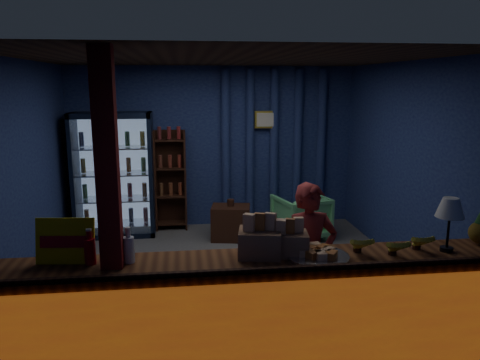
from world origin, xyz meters
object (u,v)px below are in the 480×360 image
object	(u,v)px
pastry_tray	(318,255)
table_lamp	(450,210)
green_chair	(301,217)
shopkeeper	(310,259)

from	to	relation	value
pastry_tray	table_lamp	bearing A→B (deg)	1.25
green_chair	pastry_tray	world-z (taller)	pastry_tray
shopkeeper	green_chair	bearing A→B (deg)	70.24
green_chair	pastry_tray	size ratio (longest dim) A/B	1.45
pastry_tray	table_lamp	distance (m)	1.16
pastry_tray	shopkeeper	bearing A→B (deg)	80.15
green_chair	table_lamp	world-z (taller)	table_lamp
green_chair	pastry_tray	bearing A→B (deg)	61.80
pastry_tray	table_lamp	size ratio (longest dim) A/B	1.10
shopkeeper	green_chair	xyz separation A→B (m)	(0.61, 2.67, -0.39)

